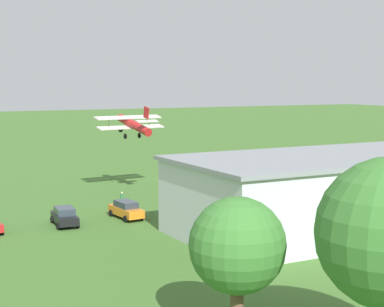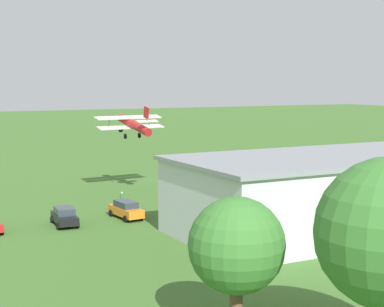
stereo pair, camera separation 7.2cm
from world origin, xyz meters
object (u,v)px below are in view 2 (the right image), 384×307
at_px(biplane, 133,124).
at_px(person_by_parked_cars, 122,199).
at_px(person_at_fence_line, 370,184).
at_px(tree_by_windsock, 237,246).
at_px(car_orange, 126,209).
at_px(car_black, 65,216).
at_px(person_near_hangar_door, 356,183).
at_px(hangar, 355,190).

relative_size(biplane, person_by_parked_cars, 5.48).
relative_size(person_at_fence_line, tree_by_windsock, 0.23).
relative_size(car_orange, tree_by_windsock, 0.65).
distance_m(car_orange, tree_by_windsock, 29.94).
xyz_separation_m(car_black, person_by_parked_cars, (-7.75, -5.86, -0.08)).
height_order(car_black, person_by_parked_cars, car_black).
bearing_deg(person_at_fence_line, person_near_hangar_door, -60.61).
height_order(person_by_parked_cars, person_at_fence_line, person_at_fence_line).
height_order(car_black, person_near_hangar_door, car_black).
bearing_deg(hangar, biplane, -67.70).
bearing_deg(car_black, tree_by_windsock, 92.36).
bearing_deg(tree_by_windsock, biplane, -104.51).
height_order(hangar, person_at_fence_line, hangar).
height_order(hangar, car_orange, hangar).
height_order(biplane, person_at_fence_line, biplane).
height_order(car_orange, car_black, car_orange).
bearing_deg(car_orange, hangar, 144.54).
bearing_deg(tree_by_windsock, person_by_parked_cars, -100.66).
height_order(person_at_fence_line, tree_by_windsock, tree_by_windsock).
distance_m(person_by_parked_cars, person_near_hangar_door, 29.47).
distance_m(person_at_fence_line, tree_by_windsock, 48.07).
xyz_separation_m(person_near_hangar_door, tree_by_windsock, (35.91, 32.24, 4.02)).
height_order(hangar, person_near_hangar_door, hangar).
relative_size(car_black, person_at_fence_line, 2.66).
distance_m(person_near_hangar_door, tree_by_windsock, 48.42).
relative_size(hangar, car_black, 7.56).
height_order(car_orange, person_near_hangar_door, car_orange).
bearing_deg(person_by_parked_cars, tree_by_windsock, 79.34).
xyz_separation_m(biplane, person_near_hangar_door, (-24.59, 11.49, -7.25)).
distance_m(car_orange, person_near_hangar_door, 31.14).
distance_m(person_by_parked_cars, tree_by_windsock, 35.64).
bearing_deg(biplane, car_black, 49.74).
distance_m(hangar, biplane, 29.41).
relative_size(car_black, person_near_hangar_door, 2.93).
relative_size(person_at_fence_line, person_near_hangar_door, 1.10).
bearing_deg(person_by_parked_cars, hangar, 131.34).
xyz_separation_m(person_by_parked_cars, tree_by_windsock, (6.55, 34.81, 3.99)).
bearing_deg(hangar, person_near_hangar_door, -131.43).
distance_m(biplane, person_at_fence_line, 29.47).
bearing_deg(car_orange, tree_by_windsock, 80.48).
xyz_separation_m(car_black, person_at_fence_line, (-37.96, -1.77, -0.02)).
relative_size(hangar, person_by_parked_cars, 21.32).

